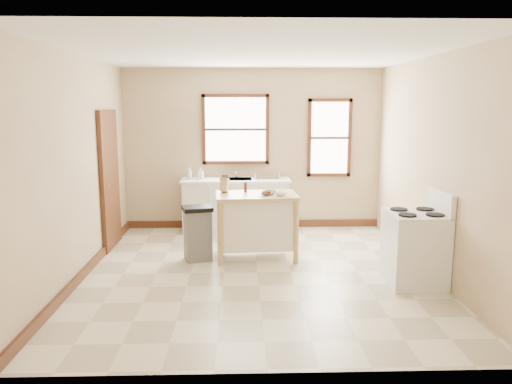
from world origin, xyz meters
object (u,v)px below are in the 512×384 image
at_px(dish_rack, 267,176).
at_px(trash_bin, 198,233).
at_px(soap_bottle_a, 189,173).
at_px(soap_bottle_b, 201,174).
at_px(bowl_a, 266,194).
at_px(bowl_b, 270,192).
at_px(knife_block, 225,185).
at_px(pepper_grinder, 246,187).
at_px(gas_stove, 415,237).
at_px(kitchen_island, 257,226).
at_px(bowl_c, 281,194).

xyz_separation_m(dish_rack, trash_bin, (-1.06, -1.61, -0.59)).
xyz_separation_m(soap_bottle_a, soap_bottle_b, (0.19, 0.01, -0.02)).
relative_size(bowl_a, trash_bin, 0.22).
height_order(soap_bottle_a, bowl_b, soap_bottle_a).
relative_size(knife_block, pepper_grinder, 1.33).
bearing_deg(bowl_b, bowl_a, -112.29).
relative_size(pepper_grinder, gas_stove, 0.13).
bearing_deg(knife_block, gas_stove, -8.66).
xyz_separation_m(kitchen_island, knife_block, (-0.46, 0.15, 0.57)).
distance_m(soap_bottle_a, trash_bin, 1.76).
distance_m(bowl_c, trash_bin, 1.30).
distance_m(knife_block, pepper_grinder, 0.30).
bearing_deg(bowl_c, gas_stove, -31.15).
bearing_deg(bowl_a, pepper_grinder, 139.40).
relative_size(knife_block, bowl_b, 1.18).
distance_m(soap_bottle_b, bowl_c, 2.09).
distance_m(bowl_b, trash_bin, 1.17).
relative_size(soap_bottle_b, pepper_grinder, 1.23).
distance_m(soap_bottle_a, gas_stove, 4.01).
height_order(dish_rack, gas_stove, gas_stove).
bearing_deg(gas_stove, soap_bottle_a, 138.99).
bearing_deg(knife_block, bowl_b, 9.03).
xyz_separation_m(knife_block, bowl_c, (0.79, -0.29, -0.07)).
xyz_separation_m(dish_rack, pepper_grinder, (-0.38, -1.38, 0.03)).
xyz_separation_m(knife_block, pepper_grinder, (0.30, -0.01, -0.02)).
relative_size(dish_rack, kitchen_island, 0.38).
bearing_deg(soap_bottle_a, gas_stove, -63.80).
relative_size(kitchen_island, gas_stove, 0.99).
bearing_deg(soap_bottle_b, bowl_c, -35.61).
bearing_deg(soap_bottle_a, trash_bin, -103.37).
bearing_deg(bowl_c, bowl_a, 170.07).
bearing_deg(pepper_grinder, gas_stove, -30.86).
height_order(soap_bottle_a, dish_rack, soap_bottle_a).
distance_m(knife_block, gas_stove, 2.70).
height_order(dish_rack, trash_bin, dish_rack).
bearing_deg(pepper_grinder, kitchen_island, -43.24).
bearing_deg(dish_rack, bowl_c, -104.13).
height_order(kitchen_island, gas_stove, gas_stove).
xyz_separation_m(soap_bottle_b, bowl_b, (1.10, -1.50, -0.06)).
xyz_separation_m(bowl_a, bowl_b, (0.06, 0.14, -0.00)).
height_order(knife_block, bowl_c, knife_block).
xyz_separation_m(pepper_grinder, gas_stove, (2.06, -1.23, -0.43)).
height_order(soap_bottle_a, gas_stove, gas_stove).
height_order(kitchen_island, bowl_b, bowl_b).
bearing_deg(trash_bin, soap_bottle_a, 83.66).
bearing_deg(bowl_c, pepper_grinder, 150.11).
xyz_separation_m(kitchen_island, trash_bin, (-0.83, -0.08, -0.08)).
xyz_separation_m(soap_bottle_a, knife_block, (0.64, -1.38, -0.00)).
height_order(bowl_a, gas_stove, gas_stove).
bearing_deg(soap_bottle_b, bowl_a, -39.79).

